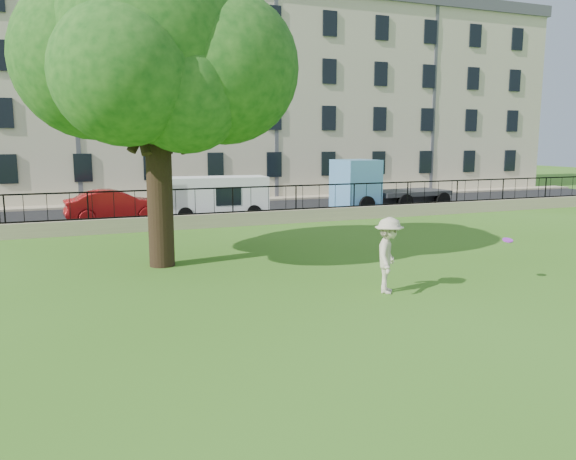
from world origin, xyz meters
name	(u,v)px	position (x,y,z in m)	size (l,w,h in m)	color
ground	(369,295)	(0.00, 0.00, 0.00)	(120.00, 120.00, 0.00)	#396D1A
retaining_wall	(233,219)	(0.00, 12.00, 0.30)	(50.00, 0.40, 0.60)	tan
iron_railing	(233,200)	(0.00, 12.00, 1.15)	(50.00, 0.05, 1.13)	black
street	(208,213)	(0.00, 16.70, 0.01)	(60.00, 9.00, 0.01)	black
sidewalk	(188,202)	(0.00, 21.90, 0.06)	(60.00, 1.40, 0.12)	tan
building_row	(168,93)	(0.00, 27.57, 6.92)	(56.40, 10.40, 13.80)	beige
tree	(150,47)	(-4.32, 5.22, 6.37)	(7.89, 6.09, 9.65)	black
man	(389,255)	(0.54, 0.03, 0.94)	(1.22, 0.70, 1.89)	beige
frisbee	(508,240)	(4.00, -0.25, 1.14)	(0.27, 0.27, 0.03)	#AD27DF
red_sedan	(115,206)	(-4.69, 15.40, 0.74)	(1.56, 4.48, 1.48)	#B21518
white_van	(217,198)	(-0.01, 14.74, 1.00)	(4.78, 1.87, 2.01)	white
blue_truck	(390,184)	(9.87, 15.00, 1.36)	(6.51, 2.31, 2.73)	#5EA1DE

